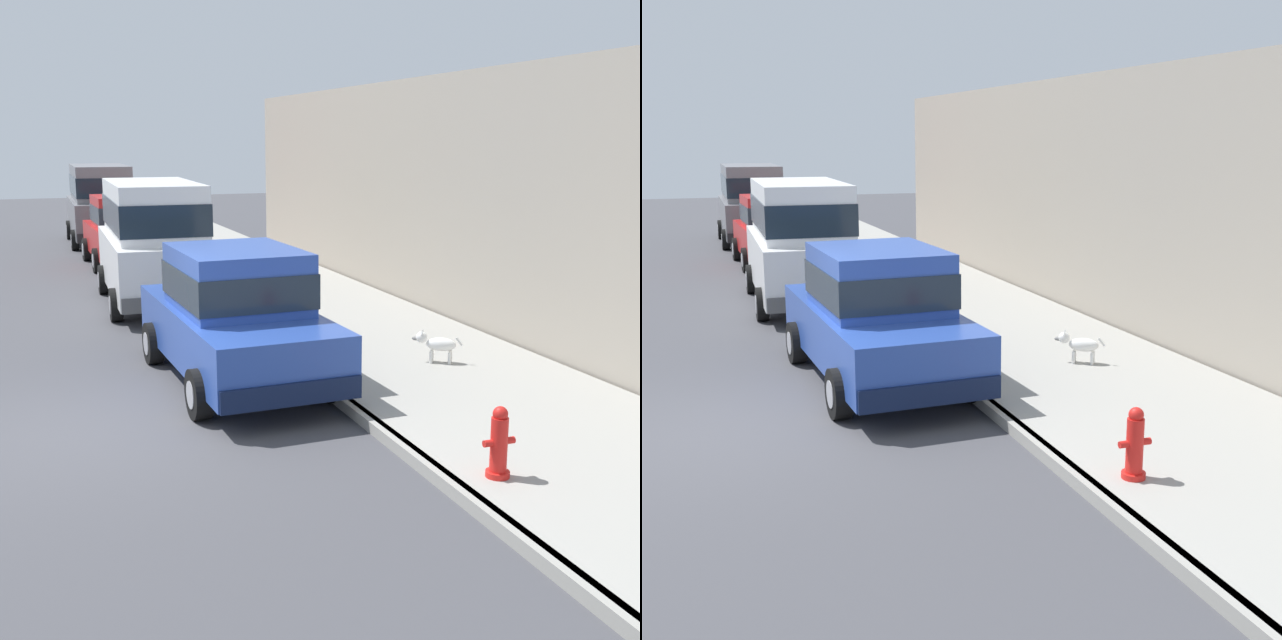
% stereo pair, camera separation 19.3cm
% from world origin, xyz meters
% --- Properties ---
extents(ground_plane, '(80.00, 80.00, 0.00)m').
position_xyz_m(ground_plane, '(0.00, 0.00, 0.00)').
color(ground_plane, '#424247').
extents(curb, '(0.16, 64.00, 0.14)m').
position_xyz_m(curb, '(3.20, 0.00, 0.07)').
color(curb, gray).
rests_on(curb, ground).
extents(sidewalk, '(3.60, 64.00, 0.14)m').
position_xyz_m(sidewalk, '(5.00, 0.00, 0.07)').
color(sidewalk, '#99968E').
rests_on(sidewalk, ground).
extents(car_blue_sedan, '(2.15, 4.66, 1.92)m').
position_xyz_m(car_blue_sedan, '(2.22, 1.31, 0.98)').
color(car_blue_sedan, '#28479E').
rests_on(car_blue_sedan, ground).
extents(car_white_van, '(2.25, 4.96, 2.52)m').
position_xyz_m(car_white_van, '(2.11, 7.40, 1.39)').
color(car_white_van, white).
rests_on(car_white_van, ground).
extents(car_red_hatchback, '(2.02, 3.84, 1.88)m').
position_xyz_m(car_red_hatchback, '(2.22, 13.02, 0.98)').
color(car_red_hatchback, red).
rests_on(car_red_hatchback, ground).
extents(car_grey_van, '(2.21, 4.94, 2.52)m').
position_xyz_m(car_grey_van, '(2.18, 18.10, 1.39)').
color(car_grey_van, slate).
rests_on(car_grey_van, ground).
extents(dog_white, '(0.65, 0.48, 0.49)m').
position_xyz_m(dog_white, '(5.11, 0.79, 0.43)').
color(dog_white, white).
rests_on(dog_white, sidewalk).
extents(fire_hydrant, '(0.34, 0.24, 0.72)m').
position_xyz_m(fire_hydrant, '(3.65, -3.19, 0.48)').
color(fire_hydrant, red).
rests_on(fire_hydrant, sidewalk).
extents(building_facade, '(0.50, 20.00, 4.53)m').
position_xyz_m(building_facade, '(7.10, 5.10, 2.26)').
color(building_facade, '#9E9384').
rests_on(building_facade, ground).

